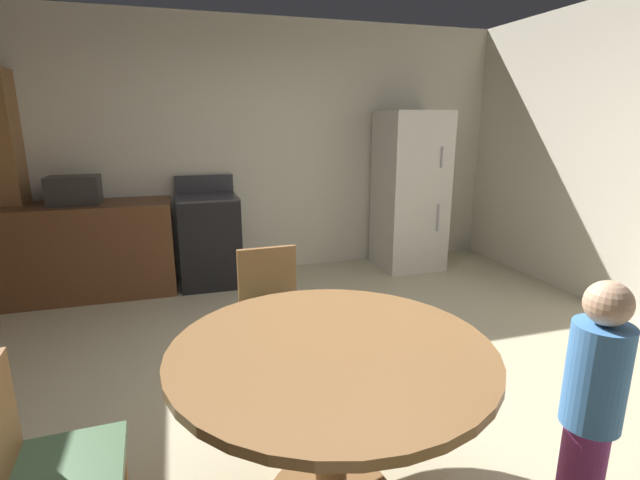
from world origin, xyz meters
TOP-DOWN VIEW (x-y plane):
  - ground_plane at (0.00, 0.00)m, footprint 14.00×14.00m
  - wall_back at (0.00, 2.86)m, footprint 5.90×0.12m
  - kitchen_counter at (-1.79, 2.46)m, footprint 1.72×0.60m
  - oven_range at (-0.58, 2.46)m, footprint 0.60×0.60m
  - refrigerator at (1.66, 2.41)m, footprint 0.68×0.68m
  - microwave at (-1.77, 2.46)m, footprint 0.44×0.32m
  - dining_table at (-0.30, -0.67)m, footprint 1.34×1.34m
  - chair_west at (-1.38, -0.72)m, footprint 0.42×0.42m
  - chair_north at (-0.34, 0.41)m, footprint 0.41×0.41m
  - person_child at (0.62, -1.10)m, footprint 0.29×0.29m

SIDE VIEW (x-z plane):
  - ground_plane at x=0.00m, z-range 0.00..0.00m
  - kitchen_counter at x=-1.79m, z-range 0.00..0.90m
  - oven_range at x=-0.58m, z-range -0.08..1.02m
  - chair_west at x=-1.38m, z-range 0.07..0.94m
  - chair_north at x=-0.34m, z-range 0.07..0.94m
  - person_child at x=0.62m, z-range 0.03..1.12m
  - dining_table at x=-0.30m, z-range 0.23..0.99m
  - refrigerator at x=1.66m, z-range 0.00..1.76m
  - microwave at x=-1.77m, z-range 0.90..1.16m
  - wall_back at x=0.00m, z-range 0.00..2.70m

